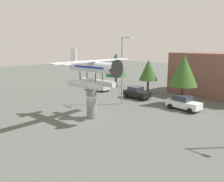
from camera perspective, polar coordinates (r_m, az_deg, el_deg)
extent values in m
plane|color=#515651|center=(25.90, -4.99, -6.58)|extent=(140.00, 140.00, 0.00)
cylinder|color=slate|center=(25.42, -5.06, -2.82)|extent=(1.10, 1.10, 3.50)
cylinder|color=silver|center=(24.33, -6.86, 1.56)|extent=(4.85, 1.25, 0.70)
cylinder|color=#333338|center=(23.67, -4.06, 3.30)|extent=(0.11, 0.11, 0.90)
cylinder|color=#333338|center=(25.43, -7.86, 3.78)|extent=(0.11, 0.11, 0.90)
cylinder|color=silver|center=(25.67, -3.52, 2.13)|extent=(4.85, 1.25, 0.70)
cylinder|color=#333338|center=(24.37, -2.38, 3.55)|extent=(0.11, 0.11, 0.90)
cylinder|color=#333338|center=(26.08, -6.19, 4.01)|extent=(0.11, 0.11, 0.90)
cylinder|color=silver|center=(24.76, -5.22, 5.97)|extent=(6.29, 1.81, 1.10)
cube|color=#193399|center=(24.61, -4.90, 5.94)|extent=(4.44, 1.64, 0.20)
cone|color=#262628|center=(22.51, 0.49, 5.48)|extent=(0.80, 0.96, 0.88)
cylinder|color=black|center=(22.25, 1.26, 5.41)|extent=(0.25, 1.79, 1.80)
cube|color=silver|center=(24.42, -4.60, 7.34)|extent=(2.30, 10.46, 0.12)
cube|color=silver|center=(26.85, -9.35, 6.50)|extent=(1.02, 2.86, 0.10)
cube|color=silver|center=(26.78, -9.42, 8.84)|extent=(0.91, 0.22, 1.30)
cube|color=silver|center=(40.94, -3.10, 1.15)|extent=(4.20, 1.70, 0.80)
cube|color=#2D333D|center=(41.01, -3.33, 2.19)|extent=(2.00, 1.56, 0.64)
cylinder|color=black|center=(39.42, -2.89, 0.17)|extent=(0.64, 0.22, 0.64)
cylinder|color=black|center=(40.55, -0.91, 0.49)|extent=(0.64, 0.22, 0.64)
cylinder|color=black|center=(41.53, -5.23, 0.71)|extent=(0.64, 0.22, 0.64)
cylinder|color=black|center=(42.60, -3.28, 1.00)|extent=(0.64, 0.22, 0.64)
cube|color=black|center=(34.99, 6.12, -0.65)|extent=(4.20, 1.70, 0.80)
cube|color=#2D333D|center=(35.01, 5.84, 0.57)|extent=(2.00, 1.56, 0.64)
cylinder|color=black|center=(33.54, 6.77, -1.89)|extent=(0.64, 0.22, 0.64)
cylinder|color=black|center=(34.88, 8.74, -1.43)|extent=(0.64, 0.22, 0.64)
cylinder|color=black|center=(35.34, 3.50, -1.15)|extent=(0.64, 0.22, 0.64)
cylinder|color=black|center=(36.61, 5.49, -0.74)|extent=(0.64, 0.22, 0.64)
cube|color=white|center=(30.07, 17.17, -3.09)|extent=(4.20, 1.70, 0.80)
cube|color=#2D333D|center=(30.03, 16.84, -1.68)|extent=(2.00, 1.56, 0.64)
cylinder|color=black|center=(28.77, 18.49, -4.64)|extent=(0.64, 0.22, 0.64)
cylinder|color=black|center=(30.30, 20.20, -3.96)|extent=(0.64, 0.22, 0.64)
cylinder|color=black|center=(30.13, 14.04, -3.68)|extent=(0.64, 0.22, 0.64)
cylinder|color=black|center=(31.59, 15.89, -3.08)|extent=(0.64, 0.22, 0.64)
cylinder|color=gray|center=(30.87, 2.44, 4.84)|extent=(0.18, 0.18, 8.92)
cylinder|color=gray|center=(30.11, 3.60, 12.97)|extent=(1.60, 0.12, 0.12)
cube|color=silver|center=(29.62, 4.59, 12.89)|extent=(0.50, 0.28, 0.20)
cube|color=brown|center=(40.14, 25.03, 3.67)|extent=(14.00, 7.91, 6.66)
cylinder|color=brown|center=(45.01, 0.96, 2.43)|extent=(0.36, 0.36, 1.96)
cone|color=#1E6028|center=(44.62, 0.97, 6.51)|extent=(4.02, 4.02, 4.46)
cylinder|color=brown|center=(38.89, 8.80, 1.06)|extent=(0.36, 0.36, 2.20)
cone|color=#335B23|center=(38.49, 8.92, 5.14)|extent=(3.03, 3.03, 3.37)
cylinder|color=brown|center=(32.25, 16.83, -1.06)|extent=(0.36, 0.36, 2.59)
cone|color=#335B23|center=(31.73, 17.18, 4.88)|extent=(3.73, 3.73, 4.14)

